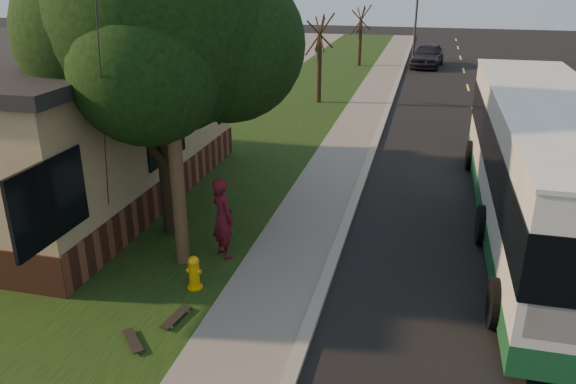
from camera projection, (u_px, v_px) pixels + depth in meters
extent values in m
plane|color=black|center=(317.00, 307.00, 11.21)|extent=(120.00, 120.00, 0.00)
cube|color=black|center=(487.00, 165.00, 19.32)|extent=(8.00, 80.00, 0.01)
cube|color=gray|center=(371.00, 155.00, 20.20)|extent=(0.25, 80.00, 0.12)
cube|color=slate|center=(343.00, 153.00, 20.43)|extent=(2.00, 80.00, 0.08)
cube|color=black|center=(252.00, 147.00, 21.22)|extent=(5.00, 80.00, 0.07)
cube|color=slate|center=(24.00, 130.00, 23.48)|extent=(15.00, 80.00, 0.04)
cylinder|color=#E6AE0C|center=(194.00, 276.00, 11.67)|extent=(0.22, 0.22, 0.55)
sphere|color=#E6AE0C|center=(193.00, 262.00, 11.54)|extent=(0.24, 0.24, 0.24)
cylinder|color=#E6AE0C|center=(194.00, 271.00, 11.62)|extent=(0.30, 0.10, 0.10)
cylinder|color=#E6AE0C|center=(194.00, 271.00, 11.62)|extent=(0.10, 0.18, 0.10)
cylinder|color=#E6AE0C|center=(195.00, 287.00, 11.76)|extent=(0.32, 0.32, 0.04)
cylinder|color=#473321|center=(168.00, 62.00, 11.16)|extent=(0.30, 0.30, 9.00)
cylinder|color=#2D2D30|center=(103.00, 110.00, 10.66)|extent=(2.52, 3.21, 7.60)
cylinder|color=black|center=(169.00, 155.00, 13.64)|extent=(0.56, 0.56, 4.00)
sphere|color=black|center=(158.00, 18.00, 12.46)|extent=(5.20, 5.20, 5.20)
sphere|color=black|center=(228.00, 45.00, 12.91)|extent=(3.60, 3.60, 3.60)
sphere|color=black|center=(101.00, 33.00, 12.48)|extent=(3.80, 3.80, 3.80)
sphere|color=black|center=(146.00, 69.00, 11.55)|extent=(3.20, 3.20, 3.20)
cylinder|color=black|center=(319.00, 69.00, 27.59)|extent=(0.24, 0.24, 3.30)
cylinder|color=black|center=(320.00, 34.00, 26.98)|extent=(1.38, 0.57, 2.01)
cylinder|color=black|center=(320.00, 34.00, 26.98)|extent=(0.74, 1.21, 1.58)
cylinder|color=black|center=(320.00, 34.00, 26.98)|extent=(0.65, 1.05, 1.95)
cylinder|color=black|center=(320.00, 34.00, 26.98)|extent=(1.28, 0.53, 1.33)
cylinder|color=black|center=(320.00, 34.00, 26.98)|extent=(0.75, 1.21, 1.70)
cylinder|color=black|center=(360.00, 43.00, 38.34)|extent=(0.24, 0.24, 3.03)
cylinder|color=black|center=(361.00, 20.00, 37.78)|extent=(1.38, 0.57, 2.01)
cylinder|color=black|center=(361.00, 20.00, 37.78)|extent=(0.74, 1.21, 1.58)
cylinder|color=black|center=(361.00, 20.00, 37.78)|extent=(0.65, 1.05, 1.95)
cylinder|color=black|center=(361.00, 20.00, 37.78)|extent=(1.28, 0.53, 1.33)
cylinder|color=black|center=(361.00, 20.00, 37.78)|extent=(0.75, 1.21, 1.70)
cylinder|color=#2D2D30|center=(416.00, 21.00, 40.73)|extent=(0.16, 0.16, 5.50)
cube|color=silver|center=(544.00, 159.00, 13.79)|extent=(2.63, 12.62, 2.84)
cube|color=#17502A|center=(534.00, 214.00, 14.33)|extent=(2.65, 12.64, 0.58)
cube|color=black|center=(545.00, 151.00, 13.71)|extent=(2.67, 12.66, 1.16)
cube|color=#FFF2CC|center=(543.00, 360.00, 8.80)|extent=(0.26, 0.04, 0.16)
cube|color=silver|center=(554.00, 101.00, 13.26)|extent=(2.68, 12.67, 0.08)
cylinder|color=black|center=(497.00, 304.00, 10.46)|extent=(0.29, 0.97, 0.97)
cylinder|color=black|center=(483.00, 225.00, 13.68)|extent=(0.29, 0.97, 0.97)
cylinder|color=black|center=(471.00, 155.00, 18.80)|extent=(0.29, 0.97, 0.97)
cylinder|color=black|center=(556.00, 161.00, 18.21)|extent=(0.29, 0.97, 0.97)
imported|color=#50101B|center=(223.00, 218.00, 12.76)|extent=(0.83, 0.80, 1.92)
cube|color=black|center=(176.00, 317.00, 10.67)|extent=(0.33, 0.83, 0.02)
cylinder|color=silver|center=(168.00, 326.00, 10.44)|extent=(0.19, 0.08, 0.05)
cylinder|color=silver|center=(184.00, 311.00, 10.92)|extent=(0.19, 0.08, 0.05)
cube|color=black|center=(133.00, 340.00, 9.99)|extent=(0.67, 0.69, 0.02)
cylinder|color=silver|center=(137.00, 350.00, 9.79)|extent=(0.16, 0.15, 0.05)
cylinder|color=silver|center=(129.00, 334.00, 10.22)|extent=(0.16, 0.15, 0.05)
cube|color=black|center=(168.00, 135.00, 20.25)|extent=(1.79, 1.52, 1.37)
cube|color=black|center=(167.00, 115.00, 19.98)|extent=(1.86, 1.58, 0.09)
imported|color=black|center=(427.00, 55.00, 38.50)|extent=(2.44, 4.87, 1.59)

